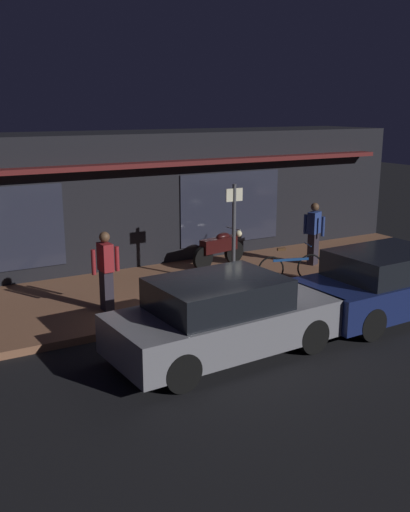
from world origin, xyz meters
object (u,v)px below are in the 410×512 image
at_px(bicycle_parked, 290,267).
at_px(person_bystander, 314,232).
at_px(parked_car_near, 223,317).
at_px(motorcycle, 220,248).
at_px(parked_car_far, 388,283).
at_px(sign_post, 234,228).
at_px(person_photographer, 106,269).

relative_size(bicycle_parked, person_bystander, 0.96).
distance_m(person_bystander, parked_car_near, 6.19).
distance_m(motorcycle, parked_car_near, 5.47).
height_order(motorcycle, parked_car_far, parked_car_far).
bearing_deg(person_bystander, bicycle_parked, -146.80).
bearing_deg(sign_post, motorcycle, 69.92).
xyz_separation_m(person_photographer, parked_car_far, (5.13, -2.82, -0.32)).
height_order(bicycle_parked, person_bystander, person_bystander).
xyz_separation_m(motorcycle, sign_post, (-0.59, -1.61, 0.86)).
bearing_deg(person_bystander, parked_car_far, -105.28).
distance_m(motorcycle, person_bystander, 2.54).
bearing_deg(person_photographer, parked_car_far, -28.79).
bearing_deg(bicycle_parked, parked_car_near, -143.39).
bearing_deg(person_photographer, person_bystander, 6.98).
height_order(person_bystander, sign_post, sign_post).
height_order(motorcycle, person_bystander, person_bystander).
height_order(bicycle_parked, parked_car_near, parked_car_near).
relative_size(bicycle_parked, parked_car_near, 0.38).
relative_size(motorcycle, person_photographer, 1.01).
bearing_deg(motorcycle, bicycle_parked, -70.96).
relative_size(bicycle_parked, parked_car_far, 0.39).
xyz_separation_m(person_bystander, parked_car_far, (-0.97, -3.56, -0.32)).
xyz_separation_m(motorcycle, parked_car_near, (-2.77, -4.71, 0.06)).
xyz_separation_m(motorcycle, parked_car_far, (1.27, -4.68, 0.06)).
height_order(person_photographer, parked_car_far, person_photographer).
bearing_deg(person_photographer, sign_post, 4.40).
height_order(sign_post, parked_car_near, sign_post).
xyz_separation_m(motorcycle, bicycle_parked, (0.73, -2.11, -0.14)).
bearing_deg(motorcycle, parked_car_far, -74.77).
xyz_separation_m(bicycle_parked, person_photographer, (-4.58, 0.25, 0.52)).
relative_size(person_bystander, parked_car_far, 0.40).
distance_m(bicycle_parked, person_bystander, 1.89).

